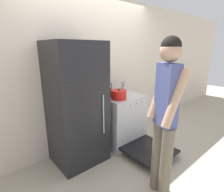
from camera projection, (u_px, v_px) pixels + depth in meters
The scene contains 8 objects.
ground_plane at pixel (97, 139), 3.38m from camera, with size 14.00×14.00×0.00m, color #B2A893.
wall_back at pixel (94, 73), 3.06m from camera, with size 10.00×0.06×2.55m.
refrigerator at pixel (77, 105), 2.54m from camera, with size 0.73×0.68×1.79m.
stove_range at pixel (122, 119), 3.18m from camera, with size 0.75×1.36×0.88m.
dutch_oven_pot at pixel (119, 95), 2.86m from camera, with size 0.31×0.27×0.17m.
tea_kettle at pixel (109, 92), 3.07m from camera, with size 0.23×0.18×0.24m.
utensil_jar at pixel (123, 89), 3.29m from camera, with size 0.11×0.11×0.23m.
person at pixel (165, 112), 1.86m from camera, with size 0.38×0.44×1.81m.
Camera 1 is at (-1.75, -2.50, 1.69)m, focal length 28.00 mm.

